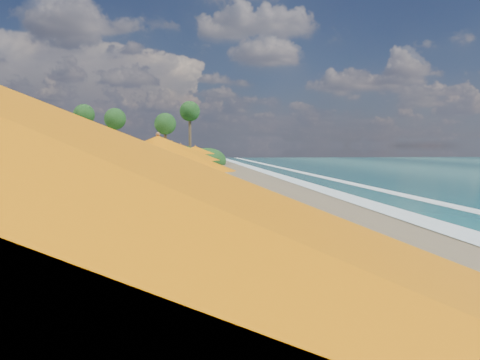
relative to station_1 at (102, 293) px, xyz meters
The scene contains 14 objects.
ground 13.75m from the station_1, 79.65° to the left, with size 160.00×160.00×0.00m, color tan.
wet_sand 14.99m from the station_1, 64.36° to the left, with size 4.00×160.00×0.01m, color #877750.
surf_foam 16.34m from the station_1, 55.76° to the left, with size 4.00×160.00×0.01m.
station_1 is the anchor object (origin of this frame).
station_2 3.74m from the station_1, 93.61° to the left, with size 2.69×2.48×2.51m.
station_3 7.22m from the station_1, 88.35° to the left, with size 3.20×3.06×2.65m.
station_4 10.61m from the station_1, 83.88° to the left, with size 2.32×2.14×2.14m.
station_5 16.06m from the station_1, 88.75° to the left, with size 2.58×2.44×2.22m.
station_6 18.48m from the station_1, 89.28° to the left, with size 2.82×2.60×2.60m.
station_7 23.37m from the station_1, 88.60° to the left, with size 3.37×3.37×2.52m.
station_8 26.30m from the station_1, 86.84° to the left, with size 2.85×2.71×2.42m.
station_9 30.15m from the station_1, 89.53° to the left, with size 2.96×2.96×2.22m.
treeline 59.44m from the station_1, 97.23° to the left, with size 25.80×8.80×9.74m.
beach_building 64.49m from the station_1, 107.64° to the left, with size 7.00×5.00×2.80m, color beige.
Camera 1 is at (-1.94, -16.59, 2.37)m, focal length 36.69 mm.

